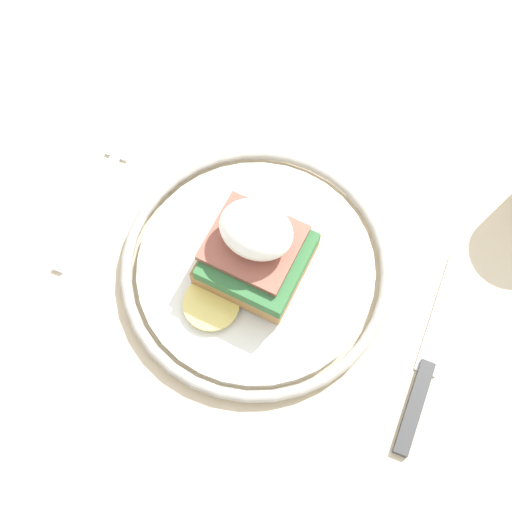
{
  "coord_description": "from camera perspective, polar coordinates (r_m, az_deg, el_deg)",
  "views": [
    {
      "loc": [
        0.12,
        -0.17,
        1.32
      ],
      "look_at": [
        0.02,
        0.03,
        0.78
      ],
      "focal_mm": 50.0,
      "sensor_mm": 36.0,
      "label": 1
    }
  ],
  "objects": [
    {
      "name": "fork",
      "position": [
        0.66,
        -12.34,
        5.38
      ],
      "size": [
        0.03,
        0.16,
        0.0
      ],
      "color": "silver",
      "rests_on": "dining_table"
    },
    {
      "name": "dining_table",
      "position": [
        0.73,
        -2.32,
        -6.18
      ],
      "size": [
        0.94,
        0.75,
        0.74
      ],
      "color": "#C6B28E",
      "rests_on": "ground_plane"
    },
    {
      "name": "ground_plane",
      "position": [
        1.34,
        -1.3,
        -13.5
      ],
      "size": [
        6.0,
        6.0,
        0.0
      ],
      "primitive_type": "plane",
      "color": "#9E9993"
    },
    {
      "name": "sandwich",
      "position": [
        0.57,
        -0.06,
        0.48
      ],
      "size": [
        0.08,
        0.11,
        0.08
      ],
      "color": "#9E703D",
      "rests_on": "plate"
    },
    {
      "name": "knife",
      "position": [
        0.61,
        13.48,
        -8.66
      ],
      "size": [
        0.03,
        0.18,
        0.01
      ],
      "color": "#2D2D2D",
      "rests_on": "dining_table"
    },
    {
      "name": "plate",
      "position": [
        0.61,
        0.0,
        -0.96
      ],
      "size": [
        0.23,
        0.23,
        0.02
      ],
      "color": "silver",
      "rests_on": "dining_table"
    }
  ]
}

